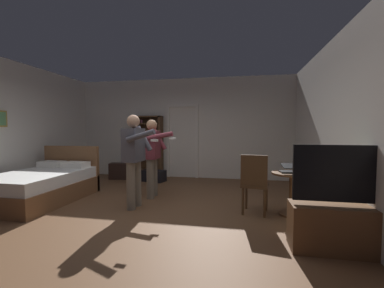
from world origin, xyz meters
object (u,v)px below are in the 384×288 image
(suitcase_small, at_px, (121,171))
(bed, at_px, (42,185))
(wooden_chair, at_px, (255,182))
(tv_flatscreen, at_px, (343,221))
(laptop, at_px, (291,170))
(bottle_on_table, at_px, (303,168))
(side_table, at_px, (292,186))
(person_blue_shirt, at_px, (134,155))
(person_striped_shirt, at_px, (152,153))
(bookshelf, at_px, (148,144))
(suitcase_dark, at_px, (153,176))

(suitcase_small, bearing_deg, bed, -112.19)
(wooden_chair, bearing_deg, tv_flatscreen, -50.68)
(laptop, height_order, bottle_on_table, bottle_on_table)
(tv_flatscreen, height_order, side_table, tv_flatscreen)
(tv_flatscreen, bearing_deg, laptop, 106.89)
(wooden_chair, xyz_separation_m, person_blue_shirt, (-2.08, -0.04, 0.41))
(suitcase_small, bearing_deg, person_striped_shirt, -56.17)
(side_table, relative_size, laptop, 1.92)
(bookshelf, bearing_deg, suitcase_small, -146.11)
(bed, bearing_deg, tv_flatscreen, -13.26)
(wooden_chair, height_order, person_striped_shirt, person_striped_shirt)
(tv_flatscreen, bearing_deg, suitcase_dark, 136.02)
(laptop, height_order, person_blue_shirt, person_blue_shirt)
(bottle_on_table, height_order, person_blue_shirt, person_blue_shirt)
(bottle_on_table, bearing_deg, person_blue_shirt, -179.33)
(tv_flatscreen, distance_m, side_table, 1.24)
(side_table, relative_size, suitcase_dark, 1.11)
(person_blue_shirt, height_order, person_striped_shirt, person_blue_shirt)
(bookshelf, distance_m, suitcase_small, 1.08)
(bottle_on_table, bearing_deg, bed, 179.28)
(bed, bearing_deg, side_table, 0.24)
(person_striped_shirt, bearing_deg, suitcase_small, 132.86)
(tv_flatscreen, xyz_separation_m, wooden_chair, (-0.92, 1.12, 0.19))
(tv_flatscreen, bearing_deg, bottle_on_table, 99.42)
(bottle_on_table, distance_m, wooden_chair, 0.77)
(laptop, relative_size, suitcase_dark, 0.58)
(bottle_on_table, height_order, person_striped_shirt, person_striped_shirt)
(bottle_on_table, xyz_separation_m, wooden_chair, (-0.73, 0.01, -0.25))
(side_table, xyz_separation_m, person_striped_shirt, (-2.60, 0.62, 0.45))
(wooden_chair, distance_m, suitcase_small, 4.25)
(laptop, xyz_separation_m, person_blue_shirt, (-2.65, -0.07, 0.20))
(bed, relative_size, bookshelf, 1.13)
(bottle_on_table, bearing_deg, laptop, 167.28)
(wooden_chair, height_order, suitcase_dark, wooden_chair)
(person_blue_shirt, xyz_separation_m, person_striped_shirt, (0.07, 0.74, -0.03))
(person_striped_shirt, height_order, suitcase_small, person_striped_shirt)
(suitcase_dark, bearing_deg, bed, -112.63)
(person_striped_shirt, relative_size, suitcase_small, 2.51)
(side_table, relative_size, bottle_on_table, 3.05)
(bookshelf, bearing_deg, bottle_on_table, -37.61)
(bed, xyz_separation_m, side_table, (4.66, 0.02, 0.17))
(bottle_on_table, bearing_deg, suitcase_dark, 145.85)
(bed, relative_size, person_blue_shirt, 1.22)
(suitcase_dark, bearing_deg, person_striped_shirt, -57.99)
(laptop, bearing_deg, suitcase_dark, 144.92)
(tv_flatscreen, distance_m, bottle_on_table, 1.21)
(bed, distance_m, side_table, 4.66)
(laptop, distance_m, bottle_on_table, 0.17)
(bookshelf, height_order, person_blue_shirt, bookshelf)
(tv_flatscreen, bearing_deg, suitcase_small, 142.12)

